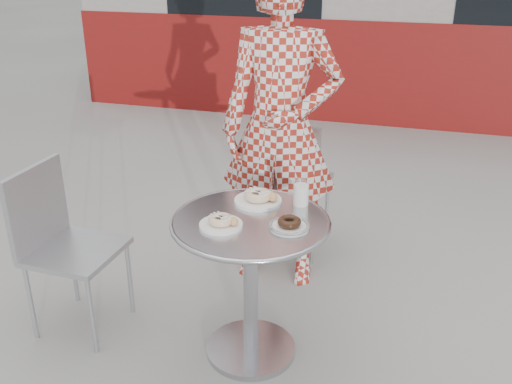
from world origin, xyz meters
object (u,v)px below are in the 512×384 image
(chair_far, at_px, (292,209))
(plate_near, at_px, (222,222))
(bistro_table, at_px, (251,255))
(plate_checker, at_px, (289,225))
(seated_person, at_px, (281,130))
(milk_cup, at_px, (301,194))
(plate_far, at_px, (259,198))
(chair_left, at_px, (78,281))

(chair_far, xyz_separation_m, plate_near, (-0.05, -1.08, 0.43))
(plate_near, bearing_deg, bistro_table, 42.60)
(bistro_table, bearing_deg, plate_checker, -8.08)
(seated_person, height_order, plate_checker, seated_person)
(chair_far, bearing_deg, milk_cup, 108.90)
(plate_far, height_order, milk_cup, milk_cup)
(chair_far, distance_m, plate_near, 1.16)
(plate_checker, bearing_deg, chair_far, 101.86)
(chair_far, xyz_separation_m, plate_far, (0.03, -0.82, 0.43))
(bistro_table, bearing_deg, chair_left, -177.64)
(chair_left, bearing_deg, milk_cup, -74.47)
(plate_far, distance_m, milk_cup, 0.18)
(chair_left, bearing_deg, plate_near, -91.76)
(bistro_table, bearing_deg, chair_far, 92.73)
(bistro_table, distance_m, chair_left, 0.87)
(plate_near, bearing_deg, milk_cup, 48.23)
(chair_far, height_order, plate_near, chair_far)
(bistro_table, bearing_deg, plate_near, -137.40)
(milk_cup, bearing_deg, bistro_table, -129.03)
(bistro_table, distance_m, chair_far, 1.02)
(bistro_table, relative_size, seated_person, 0.40)
(plate_far, bearing_deg, plate_checker, -47.10)
(chair_left, height_order, plate_checker, chair_left)
(plate_near, bearing_deg, chair_far, 87.59)
(bistro_table, relative_size, plate_far, 3.24)
(chair_left, xyz_separation_m, seated_person, (0.78, 0.72, 0.58))
(plate_far, bearing_deg, plate_near, -107.10)
(seated_person, bearing_deg, milk_cup, -70.39)
(seated_person, bearing_deg, plate_far, -90.11)
(plate_far, bearing_deg, chair_left, -165.92)
(bistro_table, xyz_separation_m, milk_cup, (0.16, 0.20, 0.21))
(plate_far, relative_size, plate_checker, 1.27)
(chair_far, distance_m, seated_person, 0.65)
(seated_person, xyz_separation_m, plate_near, (-0.04, -0.77, -0.15))
(plate_far, relative_size, plate_near, 1.19)
(seated_person, relative_size, plate_far, 8.09)
(chair_left, distance_m, seated_person, 1.21)
(bistro_table, distance_m, plate_near, 0.22)
(bistro_table, xyz_separation_m, chair_left, (-0.83, -0.03, -0.26))
(chair_far, height_order, plate_far, chair_far)
(seated_person, bearing_deg, plate_checker, -77.16)
(chair_left, xyz_separation_m, plate_near, (0.74, -0.05, 0.44))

